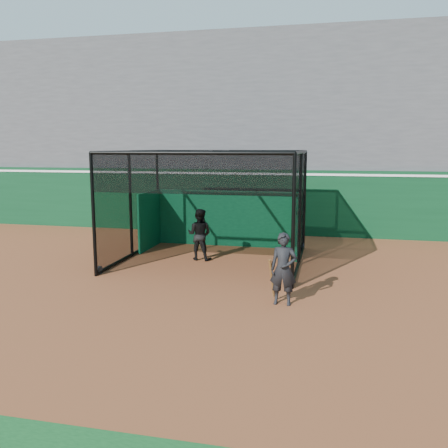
# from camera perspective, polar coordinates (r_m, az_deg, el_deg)

# --- Properties ---
(ground) EXTENTS (120.00, 120.00, 0.00)m
(ground) POSITION_cam_1_polar(r_m,az_deg,el_deg) (11.00, -8.10, -8.66)
(ground) COLOR brown
(ground) RESTS_ON ground
(outfield_wall) EXTENTS (50.00, 0.50, 2.50)m
(outfield_wall) POSITION_cam_1_polar(r_m,az_deg,el_deg) (18.77, 1.03, 2.90)
(outfield_wall) COLOR #0A381B
(outfield_wall) RESTS_ON ground
(grandstand) EXTENTS (50.00, 7.85, 8.95)m
(grandstand) POSITION_cam_1_polar(r_m,az_deg,el_deg) (22.39, 3.05, 12.09)
(grandstand) COLOR #4C4C4F
(grandstand) RESTS_ON ground
(batting_cage) EXTENTS (5.23, 4.79, 3.22)m
(batting_cage) POSITION_cam_1_polar(r_m,az_deg,el_deg) (13.98, -1.46, 2.02)
(batting_cage) COLOR black
(batting_cage) RESTS_ON ground
(batter) EXTENTS (0.80, 0.65, 1.55)m
(batter) POSITION_cam_1_polar(r_m,az_deg,el_deg) (14.22, -2.97, -1.26)
(batter) COLOR black
(batter) RESTS_ON ground
(on_deck_player) EXTENTS (0.61, 0.42, 1.57)m
(on_deck_player) POSITION_cam_1_polar(r_m,az_deg,el_deg) (10.26, 7.14, -5.40)
(on_deck_player) COLOR black
(on_deck_player) RESTS_ON ground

